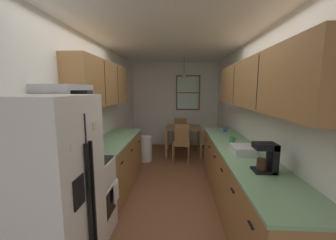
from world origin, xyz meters
TOP-DOWN VIEW (x-y plane):
  - ground_plane at (0.00, 1.00)m, footprint 12.00×12.00m
  - wall_left at (-1.35, 1.00)m, footprint 0.10×9.00m
  - wall_right at (1.35, 1.00)m, footprint 0.10×9.00m
  - wall_back at (0.00, 3.65)m, footprint 4.40×0.10m
  - ceiling_slab at (0.00, 1.00)m, footprint 4.40×9.00m
  - refrigerator at (-0.94, -1.29)m, footprint 0.74×0.73m
  - stove_range at (-0.99, -0.60)m, footprint 0.66×0.61m
  - microwave_over_range at (-1.11, -0.60)m, footprint 0.39×0.60m
  - counter_left at (-1.00, 0.64)m, footprint 0.64×1.89m
  - upper_cabinets_left at (-1.14, 0.59)m, footprint 0.33×1.97m
  - counter_right at (1.00, 0.10)m, footprint 0.64×3.35m
  - upper_cabinets_right at (1.14, 0.05)m, footprint 0.33×3.03m
  - dining_table at (0.25, 2.73)m, footprint 0.94×0.83m
  - dining_chair_near at (0.19, 2.11)m, footprint 0.43×0.43m
  - dining_chair_far at (0.18, 3.35)m, footprint 0.45×0.45m
  - pendant_light at (0.25, 2.73)m, footprint 0.24×0.24m
  - back_window at (0.39, 3.58)m, footprint 0.73×0.05m
  - trash_bin at (-0.70, 2.07)m, footprint 0.34×0.34m
  - storage_canister at (-1.00, -0.18)m, footprint 0.10×0.10m
  - dish_towel at (-0.64, -0.45)m, footprint 0.02×0.16m
  - coffee_maker at (1.04, -0.70)m, footprint 0.22×0.18m
  - mug_by_coffeemaker at (0.97, 0.44)m, footprint 0.12×0.08m
  - mug_spare at (1.04, 1.36)m, footprint 0.12×0.08m
  - dish_rack at (0.98, -0.08)m, footprint 0.28×0.34m
  - table_serving_bowl at (0.32, 2.70)m, footprint 0.21×0.21m

SIDE VIEW (x-z plane):
  - ground_plane at x=0.00m, z-range 0.00..0.00m
  - trash_bin at x=-0.70m, z-range 0.00..0.61m
  - counter_right at x=1.00m, z-range 0.00..0.90m
  - counter_left at x=-1.00m, z-range 0.00..0.90m
  - stove_range at x=-0.99m, z-range -0.08..1.02m
  - dish_towel at x=-0.64m, z-range 0.38..0.62m
  - dining_chair_near at x=0.19m, z-range 0.05..0.95m
  - dining_chair_far at x=0.18m, z-range 0.05..0.95m
  - dining_table at x=0.25m, z-range 0.26..0.99m
  - table_serving_bowl at x=0.32m, z-range 0.74..0.80m
  - refrigerator at x=-0.94m, z-range 0.00..1.70m
  - dish_rack at x=0.98m, z-range 0.90..1.00m
  - mug_by_coffeemaker at x=0.97m, z-range 0.90..1.00m
  - mug_spare at x=1.04m, z-range 0.90..1.01m
  - storage_canister at x=-1.00m, z-range 0.90..1.09m
  - coffee_maker at x=1.04m, z-range 0.91..1.21m
  - wall_left at x=-1.35m, z-range 0.00..2.55m
  - wall_right at x=1.35m, z-range 0.00..2.55m
  - wall_back at x=0.00m, z-range 0.00..2.55m
  - microwave_over_range at x=-1.11m, z-range 1.46..1.80m
  - back_window at x=0.39m, z-range 1.12..2.17m
  - upper_cabinets_right at x=1.14m, z-range 1.50..2.14m
  - upper_cabinets_left at x=-1.14m, z-range 1.48..2.19m
  - pendant_light at x=0.25m, z-range 1.83..2.34m
  - ceiling_slab at x=0.00m, z-range 2.55..2.63m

